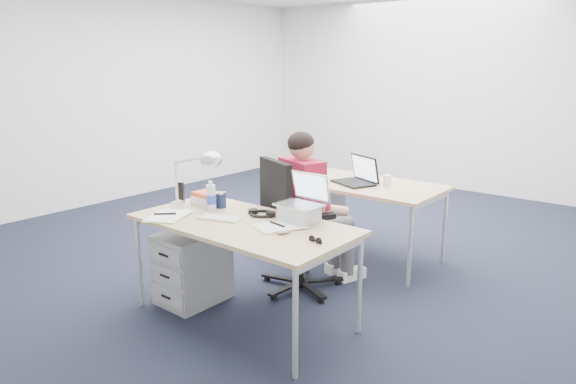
{
  "coord_description": "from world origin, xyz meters",
  "views": [
    {
      "loc": [
        3.19,
        -3.9,
        1.78
      ],
      "look_at": [
        0.78,
        -0.95,
        0.85
      ],
      "focal_mm": 32.0,
      "sensor_mm": 36.0,
      "label": 1
    }
  ],
  "objects_px": {
    "cordless_phone": "(181,192)",
    "sunglasses": "(315,240)",
    "office_chair": "(297,253)",
    "far_cup": "(387,180)",
    "book_stack": "(207,198)",
    "dark_laptop": "(353,169)",
    "can_koozie": "(221,200)",
    "desk_lamp": "(189,179)",
    "computer_mouse": "(283,231)",
    "drawer_pedestal_near": "(192,267)",
    "desk_far": "(356,186)",
    "drawer_pedestal_far": "(314,221)",
    "silver_laptop": "(299,199)",
    "seated_person": "(316,210)",
    "desk_near": "(243,228)",
    "bear_figurine": "(211,200)",
    "headphones": "(262,213)",
    "wireless_keyboard": "(220,218)",
    "water_bottle": "(211,196)"
  },
  "relations": [
    {
      "from": "office_chair",
      "to": "cordless_phone",
      "type": "height_order",
      "value": "office_chair"
    },
    {
      "from": "book_stack",
      "to": "computer_mouse",
      "type": "bearing_deg",
      "value": -10.78
    },
    {
      "from": "office_chair",
      "to": "bear_figurine",
      "type": "xyz_separation_m",
      "value": [
        -0.41,
        -0.55,
        0.49
      ]
    },
    {
      "from": "can_koozie",
      "to": "drawer_pedestal_near",
      "type": "bearing_deg",
      "value": -120.73
    },
    {
      "from": "can_koozie",
      "to": "sunglasses",
      "type": "bearing_deg",
      "value": -10.65
    },
    {
      "from": "wireless_keyboard",
      "to": "seated_person",
      "type": "bearing_deg",
      "value": 59.83
    },
    {
      "from": "book_stack",
      "to": "dark_laptop",
      "type": "relative_size",
      "value": 0.6
    },
    {
      "from": "computer_mouse",
      "to": "water_bottle",
      "type": "distance_m",
      "value": 0.78
    },
    {
      "from": "can_koozie",
      "to": "desk_lamp",
      "type": "distance_m",
      "value": 0.32
    },
    {
      "from": "desk_far",
      "to": "drawer_pedestal_far",
      "type": "relative_size",
      "value": 2.91
    },
    {
      "from": "desk_far",
      "to": "can_koozie",
      "type": "relative_size",
      "value": 13.15
    },
    {
      "from": "desk_lamp",
      "to": "cordless_phone",
      "type": "bearing_deg",
      "value": 174.87
    },
    {
      "from": "office_chair",
      "to": "can_koozie",
      "type": "relative_size",
      "value": 8.95
    },
    {
      "from": "headphones",
      "to": "can_koozie",
      "type": "height_order",
      "value": "can_koozie"
    },
    {
      "from": "computer_mouse",
      "to": "far_cup",
      "type": "relative_size",
      "value": 1.02
    },
    {
      "from": "cordless_phone",
      "to": "sunglasses",
      "type": "relative_size",
      "value": 1.47
    },
    {
      "from": "cordless_phone",
      "to": "desk_near",
      "type": "bearing_deg",
      "value": -30.53
    },
    {
      "from": "desk_near",
      "to": "can_koozie",
      "type": "bearing_deg",
      "value": 156.12
    },
    {
      "from": "silver_laptop",
      "to": "sunglasses",
      "type": "bearing_deg",
      "value": -38.32
    },
    {
      "from": "seated_person",
      "to": "book_stack",
      "type": "bearing_deg",
      "value": -110.8
    },
    {
      "from": "computer_mouse",
      "to": "sunglasses",
      "type": "height_order",
      "value": "computer_mouse"
    },
    {
      "from": "cordless_phone",
      "to": "dark_laptop",
      "type": "relative_size",
      "value": 0.43
    },
    {
      "from": "headphones",
      "to": "cordless_phone",
      "type": "height_order",
      "value": "cordless_phone"
    },
    {
      "from": "water_bottle",
      "to": "dark_laptop",
      "type": "relative_size",
      "value": 0.61
    },
    {
      "from": "seated_person",
      "to": "drawer_pedestal_near",
      "type": "xyz_separation_m",
      "value": [
        -0.55,
        -0.86,
        -0.37
      ]
    },
    {
      "from": "computer_mouse",
      "to": "drawer_pedestal_far",
      "type": "bearing_deg",
      "value": 136.1
    },
    {
      "from": "desk_near",
      "to": "sunglasses",
      "type": "xyz_separation_m",
      "value": [
        0.65,
        -0.02,
        0.06
      ]
    },
    {
      "from": "drawer_pedestal_near",
      "to": "drawer_pedestal_far",
      "type": "relative_size",
      "value": 1.0
    },
    {
      "from": "office_chair",
      "to": "book_stack",
      "type": "relative_size",
      "value": 4.88
    },
    {
      "from": "office_chair",
      "to": "drawer_pedestal_near",
      "type": "height_order",
      "value": "office_chair"
    },
    {
      "from": "computer_mouse",
      "to": "desk_near",
      "type": "bearing_deg",
      "value": -165.77
    },
    {
      "from": "bear_figurine",
      "to": "sunglasses",
      "type": "relative_size",
      "value": 1.2
    },
    {
      "from": "silver_laptop",
      "to": "book_stack",
      "type": "height_order",
      "value": "silver_laptop"
    },
    {
      "from": "desk_near",
      "to": "bear_figurine",
      "type": "distance_m",
      "value": 0.46
    },
    {
      "from": "book_stack",
      "to": "can_koozie",
      "type": "bearing_deg",
      "value": 5.0
    },
    {
      "from": "can_koozie",
      "to": "far_cup",
      "type": "bearing_deg",
      "value": 66.94
    },
    {
      "from": "book_stack",
      "to": "sunglasses",
      "type": "relative_size",
      "value": 2.01
    },
    {
      "from": "water_bottle",
      "to": "book_stack",
      "type": "distance_m",
      "value": 0.19
    },
    {
      "from": "computer_mouse",
      "to": "sunglasses",
      "type": "relative_size",
      "value": 0.91
    },
    {
      "from": "office_chair",
      "to": "wireless_keyboard",
      "type": "relative_size",
      "value": 3.61
    },
    {
      "from": "silver_laptop",
      "to": "computer_mouse",
      "type": "xyz_separation_m",
      "value": [
        0.08,
        -0.27,
        -0.15
      ]
    },
    {
      "from": "can_koozie",
      "to": "silver_laptop",
      "type": "bearing_deg",
      "value": 7.14
    },
    {
      "from": "book_stack",
      "to": "far_cup",
      "type": "bearing_deg",
      "value": 62.55
    },
    {
      "from": "drawer_pedestal_far",
      "to": "water_bottle",
      "type": "distance_m",
      "value": 1.58
    },
    {
      "from": "seated_person",
      "to": "wireless_keyboard",
      "type": "bearing_deg",
      "value": -83.32
    },
    {
      "from": "cordless_phone",
      "to": "far_cup",
      "type": "relative_size",
      "value": 1.64
    },
    {
      "from": "water_bottle",
      "to": "cordless_phone",
      "type": "bearing_deg",
      "value": 177.5
    },
    {
      "from": "office_chair",
      "to": "bear_figurine",
      "type": "height_order",
      "value": "office_chair"
    },
    {
      "from": "water_bottle",
      "to": "dark_laptop",
      "type": "xyz_separation_m",
      "value": [
        0.34,
        1.45,
        0.02
      ]
    },
    {
      "from": "dark_laptop",
      "to": "desk_far",
      "type": "bearing_deg",
      "value": 129.03
    }
  ]
}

